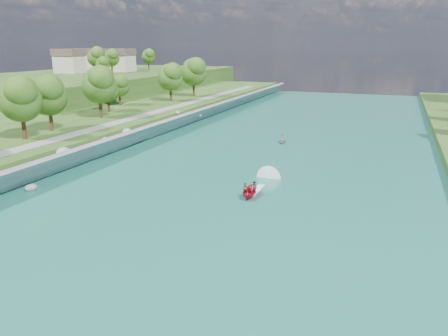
% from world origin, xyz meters
% --- Properties ---
extents(ground, '(260.00, 260.00, 0.00)m').
position_xyz_m(ground, '(0.00, 0.00, 0.00)').
color(ground, '#2D5119').
rests_on(ground, ground).
extents(river_water, '(55.00, 240.00, 0.10)m').
position_xyz_m(river_water, '(0.00, 20.00, 0.05)').
color(river_water, '#185C53').
rests_on(river_water, ground).
extents(berm_west, '(45.00, 240.00, 3.50)m').
position_xyz_m(berm_west, '(-50.00, 20.00, 1.75)').
color(berm_west, '#2D5119').
rests_on(berm_west, ground).
extents(ridge_west, '(60.00, 120.00, 9.00)m').
position_xyz_m(ridge_west, '(-82.50, 95.00, 4.50)').
color(ridge_west, '#2D5119').
rests_on(ridge_west, ground).
extents(riprap_bank, '(4.46, 236.00, 4.30)m').
position_xyz_m(riprap_bank, '(-25.88, 18.92, 1.84)').
color(riprap_bank, slate).
rests_on(riprap_bank, ground).
extents(riverside_path, '(3.00, 200.00, 0.10)m').
position_xyz_m(riverside_path, '(-32.50, 20.00, 3.55)').
color(riverside_path, gray).
rests_on(riverside_path, berm_west).
extents(ridge_houses, '(29.50, 29.50, 8.40)m').
position_xyz_m(ridge_houses, '(-88.67, 100.00, 13.31)').
color(ridge_houses, beige).
rests_on(ridge_houses, ridge_west).
extents(trees_ridge, '(19.83, 50.89, 10.74)m').
position_xyz_m(trees_ridge, '(-74.03, 95.18, 13.86)').
color(trees_ridge, '#204512').
rests_on(trees_ridge, ridge_west).
extents(motorboat, '(3.60, 18.67, 1.98)m').
position_xyz_m(motorboat, '(3.40, 11.13, 0.69)').
color(motorboat, '#B00E25').
rests_on(motorboat, river_water).
extents(raft, '(2.38, 3.09, 1.60)m').
position_xyz_m(raft, '(-0.59, 41.93, 0.46)').
color(raft, gray).
rests_on(raft, river_water).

